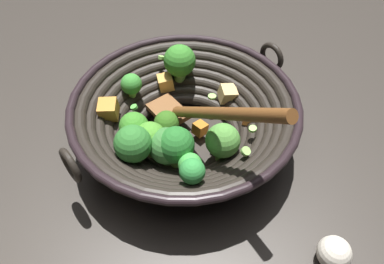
% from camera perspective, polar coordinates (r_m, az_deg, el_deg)
% --- Properties ---
extents(ground_plane, '(4.00, 4.00, 0.00)m').
position_cam_1_polar(ground_plane, '(0.68, -1.01, -1.47)').
color(ground_plane, '#332D28').
extents(wok, '(0.37, 0.37, 0.23)m').
position_cam_1_polar(wok, '(0.63, -1.30, 2.12)').
color(wok, black).
rests_on(wok, ground).
extents(garlic_bulb, '(0.05, 0.05, 0.05)m').
position_cam_1_polar(garlic_bulb, '(0.57, 20.46, -16.59)').
color(garlic_bulb, silver).
rests_on(garlic_bulb, ground).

